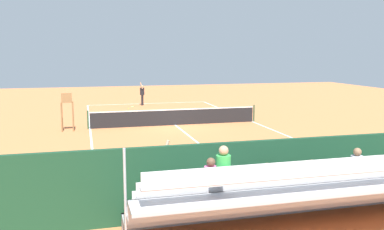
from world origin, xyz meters
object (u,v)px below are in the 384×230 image
tennis_racket (132,106)px  line_judge (169,174)px  equipment_bag (308,192)px  tennis_net (175,117)px  tennis_ball_near (128,109)px  bleacher_stand (308,193)px  umpire_chair (67,108)px  tennis_player (142,93)px  courtside_bench (360,174)px

tennis_racket → line_judge: (1.58, 22.50, 1.00)m
equipment_bag → line_judge: 4.31m
line_judge → tennis_net: bearing=-103.2°
equipment_bag → tennis_ball_near: size_ratio=13.64×
bleacher_stand → umpire_chair: bearing=-67.7°
umpire_chair → tennis_net: bearing=-176.9°
tennis_net → umpire_chair: umpire_chair is taller
line_judge → tennis_ball_near: bearing=-93.0°
tennis_racket → bleacher_stand: bearing=93.4°
tennis_ball_near → umpire_chair: bearing=62.9°
tennis_racket → tennis_ball_near: (0.47, 1.39, 0.02)m
bleacher_stand → tennis_player: (0.57, -25.31, 0.08)m
tennis_player → tennis_ball_near: bearing=55.7°
umpire_chair → courtside_bench: 15.92m
courtside_bench → tennis_ball_near: (5.01, -21.20, -0.53)m
tennis_net → equipment_bag: (-1.14, 13.40, -0.32)m
equipment_bag → tennis_net: bearing=-85.1°
courtside_bench → equipment_bag: courtside_bench is taller
tennis_ball_near → courtside_bench: bearing=103.3°
tennis_player → bleacher_stand: bearing=91.3°
tennis_ball_near → tennis_player: bearing=-124.3°
equipment_bag → tennis_racket: size_ratio=1.57×
tennis_racket → umpire_chair: bearing=64.1°
equipment_bag → courtside_bench: bearing=-176.1°
bleacher_stand → courtside_bench: bearing=-145.8°
tennis_player → tennis_racket: 1.49m
equipment_bag → tennis_racket: bearing=-83.4°
tennis_net → courtside_bench: bearing=102.9°
line_judge → tennis_player: bearing=-96.1°
tennis_racket → tennis_player: bearing=-145.1°
umpire_chair → tennis_player: (-5.60, -10.28, -0.30)m
bleacher_stand → equipment_bag: bearing=-120.9°
courtside_bench → tennis_racket: bearing=-78.6°
umpire_chair → equipment_bag: umpire_chair is taller
bleacher_stand → courtside_bench: (-3.07, -2.08, -0.37)m
umpire_chair → tennis_player: bearing=-118.6°
umpire_chair → tennis_racket: umpire_chair is taller
courtside_bench → tennis_racket: (4.54, -22.59, -0.54)m
tennis_net → tennis_player: 9.98m
tennis_racket → tennis_ball_near: tennis_ball_near is taller
bleacher_stand → tennis_player: bearing=-88.7°
line_judge → tennis_racket: bearing=-94.0°
tennis_player → line_judge: (2.49, 23.14, 0.00)m
tennis_net → tennis_ball_near: 8.18m
tennis_player → line_judge: bearing=83.9°
tennis_ball_near → bleacher_stand: bearing=94.8°
courtside_bench → tennis_ball_near: bearing=-76.7°
line_judge → bleacher_stand: bearing=144.6°
equipment_bag → tennis_ball_near: (3.12, -21.33, -0.15)m
bleacher_stand → tennis_ball_near: bearing=-85.2°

